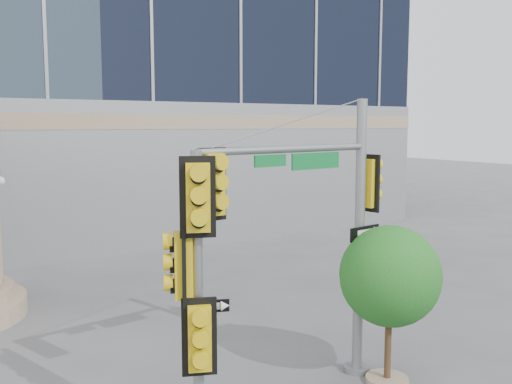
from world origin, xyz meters
TOP-DOWN VIEW (x-y plane):
  - main_signal_pole at (0.31, 0.79)m, footprint 4.32×1.03m
  - secondary_signal_pole at (-2.87, -0.17)m, footprint 0.81×0.77m
  - street_tree at (1.54, 0.28)m, footprint 2.02×1.97m

SIDE VIEW (x-z plane):
  - street_tree at x=1.54m, z-range 0.50..3.64m
  - secondary_signal_pole at x=-2.87m, z-range 0.41..5.12m
  - main_signal_pole at x=0.31m, z-range 0.67..6.25m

